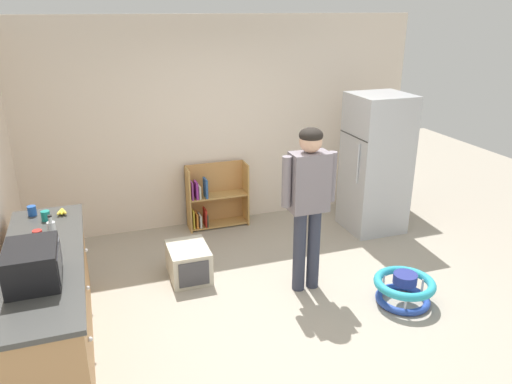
{
  "coord_description": "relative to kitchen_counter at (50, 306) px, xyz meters",
  "views": [
    {
      "loc": [
        -1.72,
        -3.82,
        2.78
      ],
      "look_at": [
        -0.18,
        0.65,
        1.0
      ],
      "focal_mm": 34.68,
      "sensor_mm": 36.0,
      "label": 1
    }
  ],
  "objects": [
    {
      "name": "kitchen_counter",
      "position": [
        0.0,
        0.0,
        0.0
      ],
      "size": [
        0.65,
        2.21,
        0.9
      ],
      "color": "tan",
      "rests_on": "ground"
    },
    {
      "name": "teal_cup",
      "position": [
        0.0,
        0.78,
        0.5
      ],
      "size": [
        0.08,
        0.08,
        0.09
      ],
      "primitive_type": "cylinder",
      "color": "teal",
      "rests_on": "kitchen_counter"
    },
    {
      "name": "ground_plane",
      "position": [
        2.2,
        -0.05,
        -0.45
      ],
      "size": [
        12.0,
        12.0,
        0.0
      ],
      "primitive_type": "plane",
      "color": "#AAA08F",
      "rests_on": "ground"
    },
    {
      "name": "bookshelf",
      "position": [
        1.94,
        2.1,
        -0.08
      ],
      "size": [
        0.8,
        0.28,
        0.85
      ],
      "color": "tan",
      "rests_on": "ground"
    },
    {
      "name": "baby_walker",
      "position": [
        3.25,
        -0.34,
        -0.29
      ],
      "size": [
        0.6,
        0.6,
        0.32
      ],
      "color": "#294AB0",
      "rests_on": "ground"
    },
    {
      "name": "refrigerator",
      "position": [
        3.9,
        1.35,
        0.44
      ],
      "size": [
        0.73,
        0.68,
        1.78
      ],
      "color": "#B7BABF",
      "rests_on": "ground"
    },
    {
      "name": "clear_bottle",
      "position": [
        0.08,
        0.28,
        0.55
      ],
      "size": [
        0.07,
        0.07,
        0.25
      ],
      "color": "silver",
      "rests_on": "kitchen_counter"
    },
    {
      "name": "banana_bunch",
      "position": [
        0.14,
        0.88,
        0.48
      ],
      "size": [
        0.12,
        0.16,
        0.04
      ],
      "color": "gold",
      "rests_on": "kitchen_counter"
    },
    {
      "name": "microwave",
      "position": [
        -0.02,
        -0.38,
        0.59
      ],
      "size": [
        0.37,
        0.48,
        0.28
      ],
      "color": "black",
      "rests_on": "kitchen_counter"
    },
    {
      "name": "blue_cup",
      "position": [
        -0.13,
        0.95,
        0.5
      ],
      "size": [
        0.08,
        0.08,
        0.09
      ],
      "primitive_type": "cylinder",
      "color": "blue",
      "rests_on": "kitchen_counter"
    },
    {
      "name": "standing_person",
      "position": [
        2.45,
        0.24,
        0.6
      ],
      "size": [
        0.57,
        0.23,
        1.72
      ],
      "color": "#34384A",
      "rests_on": "ground"
    },
    {
      "name": "back_wall",
      "position": [
        2.2,
        2.28,
        0.9
      ],
      "size": [
        5.2,
        0.06,
        2.7
      ],
      "primitive_type": "cube",
      "color": "silver",
      "rests_on": "ground"
    },
    {
      "name": "pet_carrier",
      "position": [
        1.34,
        0.85,
        -0.27
      ],
      "size": [
        0.42,
        0.55,
        0.36
      ],
      "color": "beige",
      "rests_on": "ground"
    },
    {
      "name": "red_cup",
      "position": [
        -0.04,
        0.34,
        0.5
      ],
      "size": [
        0.08,
        0.08,
        0.09
      ],
      "primitive_type": "cylinder",
      "color": "red",
      "rests_on": "kitchen_counter"
    }
  ]
}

